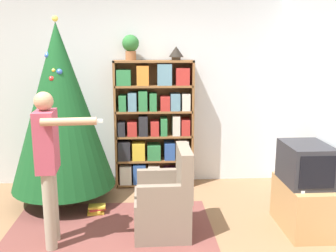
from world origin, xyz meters
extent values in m
cube|color=silver|center=(0.00, 2.12, 1.30)|extent=(8.00, 0.10, 2.60)
cube|color=brown|center=(-0.15, 0.40, 0.00)|extent=(2.16, 1.75, 0.01)
cube|color=brown|center=(-0.17, 1.90, 0.87)|extent=(0.03, 0.28, 1.74)
cube|color=brown|center=(0.87, 1.90, 0.87)|extent=(0.03, 0.28, 1.74)
cube|color=brown|center=(0.35, 1.90, 1.72)|extent=(1.07, 0.28, 0.03)
cube|color=brown|center=(0.35, 2.04, 0.87)|extent=(1.07, 0.01, 1.74)
cube|color=brown|center=(0.35, 1.90, 0.03)|extent=(1.04, 0.28, 0.03)
cube|color=beige|center=(-0.05, 1.88, 0.17)|extent=(0.16, 0.24, 0.26)
cube|color=#284C93|center=(0.14, 1.87, 0.18)|extent=(0.17, 0.22, 0.27)
cube|color=beige|center=(0.34, 1.88, 0.17)|extent=(0.16, 0.24, 0.26)
cube|color=#843889|center=(0.56, 1.89, 0.14)|extent=(0.17, 0.25, 0.19)
cube|color=#232328|center=(0.74, 1.90, 0.19)|extent=(0.15, 0.27, 0.28)
cube|color=brown|center=(0.35, 1.90, 0.37)|extent=(1.04, 0.28, 0.03)
cube|color=#232328|center=(-0.06, 1.89, 0.52)|extent=(0.16, 0.26, 0.26)
cube|color=gold|center=(0.13, 1.87, 0.51)|extent=(0.17, 0.21, 0.24)
cube|color=#2D7A42|center=(0.34, 1.88, 0.49)|extent=(0.18, 0.24, 0.21)
cube|color=#284C93|center=(0.56, 1.89, 0.50)|extent=(0.14, 0.25, 0.23)
cube|color=beige|center=(0.75, 1.89, 0.52)|extent=(0.13, 0.25, 0.26)
cube|color=brown|center=(0.35, 1.90, 0.71)|extent=(1.04, 0.28, 0.03)
cube|color=#232328|center=(-0.09, 1.88, 0.82)|extent=(0.10, 0.23, 0.19)
cube|color=#B22D28|center=(0.05, 1.88, 0.82)|extent=(0.13, 0.24, 0.19)
cube|color=#232328|center=(0.20, 1.87, 0.86)|extent=(0.12, 0.21, 0.27)
cube|color=#B22D28|center=(0.36, 1.87, 0.83)|extent=(0.11, 0.22, 0.20)
cube|color=#2D7A42|center=(0.48, 1.89, 0.85)|extent=(0.09, 0.26, 0.24)
cube|color=beige|center=(0.65, 1.90, 0.86)|extent=(0.10, 0.27, 0.27)
cube|color=#B22D28|center=(0.77, 1.88, 0.83)|extent=(0.12, 0.25, 0.21)
cube|color=brown|center=(0.35, 1.90, 1.05)|extent=(1.04, 0.28, 0.03)
cube|color=#2D7A42|center=(-0.07, 1.90, 1.17)|extent=(0.10, 0.27, 0.21)
cube|color=#5B899E|center=(0.06, 1.89, 1.19)|extent=(0.11, 0.25, 0.24)
cube|color=#2D7A42|center=(0.20, 1.87, 1.20)|extent=(0.12, 0.21, 0.27)
cube|color=#2D7A42|center=(0.34, 1.88, 1.19)|extent=(0.09, 0.24, 0.24)
cube|color=#B22D28|center=(0.50, 1.87, 1.17)|extent=(0.13, 0.22, 0.19)
cube|color=#5B899E|center=(0.63, 1.89, 1.18)|extent=(0.13, 0.25, 0.23)
cube|color=beige|center=(0.78, 1.88, 1.18)|extent=(0.11, 0.23, 0.22)
cube|color=brown|center=(0.35, 1.90, 1.40)|extent=(1.04, 0.28, 0.03)
cube|color=#2D7A42|center=(-0.05, 1.89, 1.51)|extent=(0.19, 0.25, 0.20)
cube|color=orange|center=(0.20, 1.89, 1.54)|extent=(0.16, 0.25, 0.26)
cube|color=#5B899E|center=(0.49, 1.87, 1.55)|extent=(0.19, 0.21, 0.28)
cube|color=#B22D28|center=(0.73, 1.87, 1.52)|extent=(0.18, 0.21, 0.23)
cube|color=tan|center=(1.88, 0.49, 0.26)|extent=(0.43, 0.75, 0.52)
cube|color=#28282D|center=(1.88, 0.49, 0.73)|extent=(0.43, 0.56, 0.42)
cube|color=black|center=(1.88, 0.21, 0.73)|extent=(0.35, 0.01, 0.33)
cube|color=white|center=(1.76, 0.27, 0.53)|extent=(0.04, 0.12, 0.02)
cylinder|color=#4C3323|center=(-0.78, 1.37, 0.05)|extent=(0.36, 0.36, 0.10)
cylinder|color=brown|center=(-0.78, 1.37, 0.16)|extent=(0.08, 0.08, 0.12)
cone|color=#14471E|center=(-0.78, 1.37, 1.21)|extent=(1.25, 1.25, 1.98)
sphere|color=#335BB2|center=(-0.88, 1.32, 1.84)|extent=(0.04, 0.04, 0.04)
sphere|color=red|center=(-0.82, 1.18, 1.56)|extent=(0.06, 0.06, 0.06)
sphere|color=red|center=(-1.04, 1.52, 1.23)|extent=(0.06, 0.06, 0.06)
sphere|color=#335BB2|center=(-0.88, 1.31, 1.81)|extent=(0.06, 0.06, 0.06)
sphere|color=#335BB2|center=(-1.24, 1.63, 0.45)|extent=(0.06, 0.06, 0.06)
sphere|color=gold|center=(-0.79, 1.21, 1.65)|extent=(0.04, 0.04, 0.04)
sphere|color=#335BB2|center=(-0.73, 1.21, 1.63)|extent=(0.07, 0.07, 0.07)
sphere|color=#335BB2|center=(-0.84, 1.02, 1.00)|extent=(0.07, 0.07, 0.07)
sphere|color=#E5CC4C|center=(-0.78, 1.37, 2.23)|extent=(0.07, 0.07, 0.07)
cube|color=#7A6B5B|center=(0.39, 0.48, 0.21)|extent=(0.57, 0.57, 0.42)
cube|color=#7A6B5B|center=(0.62, 0.48, 0.67)|extent=(0.13, 0.56, 0.50)
cube|color=#7A6B5B|center=(0.39, 0.72, 0.52)|extent=(0.51, 0.09, 0.20)
cube|color=#7A6B5B|center=(0.39, 0.24, 0.52)|extent=(0.51, 0.09, 0.20)
cylinder|color=#9E937F|center=(-0.69, 0.41, 0.38)|extent=(0.11, 0.11, 0.76)
cylinder|color=#9E937F|center=(-0.68, 0.23, 0.38)|extent=(0.11, 0.11, 0.76)
cube|color=#AD4256|center=(-0.69, 0.32, 1.05)|extent=(0.20, 0.33, 0.57)
cylinder|color=tan|center=(-0.70, 0.52, 1.02)|extent=(0.07, 0.07, 0.46)
cylinder|color=tan|center=(-0.44, 0.13, 1.27)|extent=(0.48, 0.10, 0.07)
cube|color=white|center=(-0.20, 0.15, 1.27)|extent=(0.11, 0.04, 0.03)
sphere|color=tan|center=(-0.69, 0.32, 1.43)|extent=(0.18, 0.18, 0.18)
cylinder|color=#935B38|center=(0.05, 1.90, 1.80)|extent=(0.14, 0.14, 0.12)
sphere|color=#2D7033|center=(0.05, 1.90, 1.96)|extent=(0.22, 0.22, 0.22)
cylinder|color=#473828|center=(0.65, 1.90, 1.76)|extent=(0.12, 0.12, 0.04)
cone|color=black|center=(0.65, 1.90, 1.85)|extent=(0.20, 0.20, 0.14)
cube|color=gold|center=(-0.36, 0.99, 0.01)|extent=(0.21, 0.16, 0.03)
cube|color=gold|center=(-0.35, 1.00, 0.04)|extent=(0.17, 0.18, 0.03)
cube|color=#B22D28|center=(-0.34, 1.00, 0.06)|extent=(0.22, 0.20, 0.02)
cube|color=gold|center=(-0.34, 0.99, 0.09)|extent=(0.20, 0.13, 0.03)
camera|label=1|loc=(0.24, -3.12, 1.91)|focal=40.00mm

